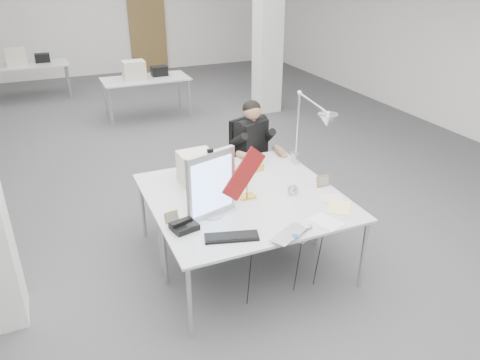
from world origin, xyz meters
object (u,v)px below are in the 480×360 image
at_px(bankers_lamp, 247,182).
at_px(seated_person, 252,137).
at_px(monitor, 211,185).
at_px(office_chair, 250,167).
at_px(beige_monitor, 197,168).
at_px(laptop, 295,237).
at_px(architect_lamp, 310,132).
at_px(desk_phone, 184,226).
at_px(desk_main, 264,218).

bearing_deg(bankers_lamp, seated_person, 59.43).
xyz_separation_m(monitor, bankers_lamp, (0.43, 0.19, -0.15)).
relative_size(office_chair, beige_monitor, 2.87).
bearing_deg(laptop, seated_person, 47.68).
xyz_separation_m(office_chair, seated_person, (0.00, -0.05, 0.41)).
bearing_deg(monitor, architect_lamp, 3.52).
relative_size(seated_person, beige_monitor, 2.66).
height_order(office_chair, monitor, monitor).
distance_m(office_chair, beige_monitor, 1.21).
bearing_deg(desk_phone, architect_lamp, 8.73).
distance_m(desk_main, desk_phone, 0.72).
relative_size(seated_person, architect_lamp, 1.01).
bearing_deg(office_chair, desk_phone, -151.93).
relative_size(bankers_lamp, architect_lamp, 0.36).
height_order(desk_phone, beige_monitor, beige_monitor).
bearing_deg(desk_main, seated_person, 69.26).
height_order(monitor, laptop, monitor).
bearing_deg(architect_lamp, bankers_lamp, -141.68).
height_order(monitor, desk_phone, monitor).
relative_size(desk_phone, architect_lamp, 0.23).
bearing_deg(beige_monitor, laptop, -75.16).
bearing_deg(monitor, laptop, -69.04).
height_order(monitor, beige_monitor, monitor).
distance_m(desk_main, beige_monitor, 0.98).
distance_m(seated_person, desk_phone, 1.95).
bearing_deg(laptop, office_chair, 48.03).
bearing_deg(seated_person, architect_lamp, -93.50).
distance_m(bankers_lamp, beige_monitor, 0.61).
bearing_deg(beige_monitor, desk_phone, -117.58).
bearing_deg(desk_phone, seated_person, 35.96).
height_order(seated_person, desk_phone, seated_person).
distance_m(beige_monitor, architect_lamp, 1.23).
bearing_deg(beige_monitor, monitor, -99.64).
xyz_separation_m(seated_person, monitor, (-1.00, -1.32, 0.16)).
xyz_separation_m(monitor, architect_lamp, (1.27, 0.47, 0.14)).
height_order(desk_main, laptop, laptop).
height_order(seated_person, bankers_lamp, seated_person).
bearing_deg(architect_lamp, seated_person, 127.22).
xyz_separation_m(office_chair, laptop, (-0.51, -2.01, 0.28)).
height_order(desk_main, seated_person, seated_person).
relative_size(desk_main, office_chair, 1.85).
bearing_deg(beige_monitor, seated_person, 32.93).
distance_m(office_chair, monitor, 1.79).
height_order(desk_phone, architect_lamp, architect_lamp).
relative_size(desk_phone, beige_monitor, 0.62).
distance_m(desk_main, seated_person, 1.65).
distance_m(desk_main, bankers_lamp, 0.44).
bearing_deg(desk_phone, laptop, -44.76).
height_order(bankers_lamp, architect_lamp, architect_lamp).
bearing_deg(office_chair, laptop, -125.15).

